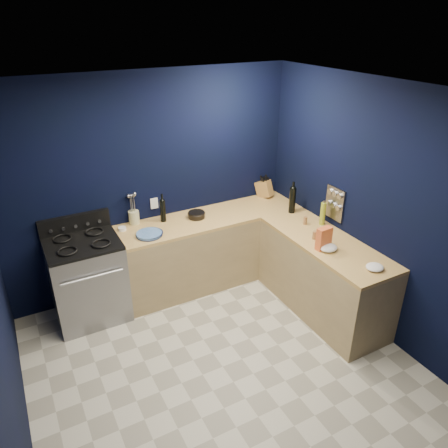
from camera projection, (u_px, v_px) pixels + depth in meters
floor at (223, 367)px, 4.19m from camera, size 3.50×3.50×0.02m
ceiling at (222, 93)px, 3.02m from camera, size 3.50×3.50×0.02m
wall_back at (152, 186)px, 4.99m from camera, size 3.50×0.02×2.60m
wall_right at (375, 211)px, 4.35m from camera, size 0.02×3.50×2.60m
wall_front at (381, 403)px, 2.22m from camera, size 3.50×0.02×2.60m
cab_back at (211, 250)px, 5.38m from camera, size 2.30×0.63×0.86m
top_back at (211, 218)px, 5.18m from camera, size 2.30×0.63×0.04m
cab_right at (323, 277)px, 4.82m from camera, size 0.63×1.67×0.86m
top_right at (327, 243)px, 4.62m from camera, size 0.63×1.67×0.04m
gas_range at (88, 281)px, 4.71m from camera, size 0.76×0.66×0.92m
oven_door at (95, 297)px, 4.46m from camera, size 0.59×0.02×0.42m
cooktop at (82, 243)px, 4.50m from camera, size 0.76×0.66×0.03m
backguard at (75, 223)px, 4.68m from camera, size 0.76×0.06×0.20m
spice_panel at (335, 203)px, 4.82m from camera, size 0.02×0.28×0.38m
wall_outlet at (154, 203)px, 5.07m from camera, size 0.09×0.02×0.13m
plate_stack at (149, 234)px, 4.72m from camera, size 0.29×0.29×0.04m
ramekin at (122, 229)px, 4.84m from camera, size 0.11×0.11×0.04m
utensil_crock at (134, 217)px, 4.97m from camera, size 0.14×0.14×0.16m
wine_bottle_back at (163, 211)px, 4.99m from camera, size 0.08×0.08×0.27m
lemon_basket at (197, 215)px, 5.12m from camera, size 0.26×0.26×0.08m
knife_block at (264, 189)px, 5.68m from camera, size 0.21×0.28×0.27m
wine_bottle_right at (292, 200)px, 5.20m from camera, size 0.09×0.09×0.32m
oil_bottle at (323, 214)px, 4.92m from camera, size 0.07×0.07×0.27m
spice_jar_near at (305, 221)px, 4.96m from camera, size 0.06×0.06×0.10m
spice_jar_far at (314, 235)px, 4.64m from camera, size 0.06×0.06×0.09m
crouton_bag at (324, 238)px, 4.41m from camera, size 0.17×0.09×0.24m
towel_front at (328, 248)px, 4.42m from camera, size 0.23×0.22×0.07m
towel_end at (375, 267)px, 4.09m from camera, size 0.22×0.21×0.05m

